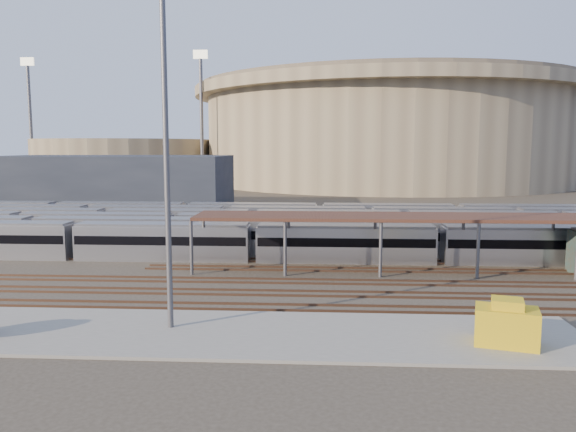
{
  "coord_description": "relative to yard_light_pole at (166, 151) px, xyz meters",
  "views": [
    {
      "loc": [
        3.77,
        -48.51,
        11.66
      ],
      "look_at": [
        0.21,
        12.0,
        4.17
      ],
      "focal_mm": 35.0,
      "sensor_mm": 36.0,
      "label": 1
    }
  ],
  "objects": [
    {
      "name": "yellow_equipment",
      "position": [
        20.37,
        -2.04,
        -10.09
      ],
      "size": [
        3.94,
        3.02,
        2.18
      ],
      "primitive_type": "cube",
      "rotation": [
        0.0,
        0.0,
        -0.27
      ],
      "color": "gold",
      "rests_on": "apron"
    },
    {
      "name": "inspection_shed",
      "position": [
        27.77,
        18.24,
        -6.4
      ],
      "size": [
        60.3,
        6.0,
        5.3
      ],
      "color": "#525257",
      "rests_on": "ground"
    },
    {
      "name": "subway_trains",
      "position": [
        2.86,
        32.74,
        -9.58
      ],
      "size": [
        127.06,
        23.9,
        3.6
      ],
      "color": "#B3B4B8",
      "rests_on": "ground"
    },
    {
      "name": "ground",
      "position": [
        5.77,
        14.24,
        -11.38
      ],
      "size": [
        420.0,
        420.0,
        0.0
      ],
      "primitive_type": "plane",
      "color": "#383026",
      "rests_on": "ground"
    },
    {
      "name": "yard_light_pole",
      "position": [
        0.0,
        0.0,
        0.0
      ],
      "size": [
        0.82,
        0.36,
        22.2
      ],
      "color": "#525257",
      "rests_on": "apron"
    },
    {
      "name": "service_building",
      "position": [
        -29.23,
        69.24,
        -6.38
      ],
      "size": [
        42.0,
        20.0,
        10.0
      ],
      "primitive_type": "cube",
      "color": "#1E232D",
      "rests_on": "ground"
    },
    {
      "name": "secondary_arena",
      "position": [
        -54.23,
        144.24,
        -4.38
      ],
      "size": [
        56.0,
        56.0,
        14.0
      ],
      "primitive_type": "cylinder",
      "color": "gray",
      "rests_on": "ground"
    },
    {
      "name": "floodlight_3",
      "position": [
        -4.23,
        174.24,
        9.27
      ],
      "size": [
        4.0,
        1.0,
        38.4
      ],
      "color": "#525257",
      "rests_on": "ground"
    },
    {
      "name": "empty_tracks",
      "position": [
        5.77,
        9.24,
        -11.29
      ],
      "size": [
        170.0,
        9.62,
        0.18
      ],
      "color": "#4C3323",
      "rests_on": "ground"
    },
    {
      "name": "apron",
      "position": [
        0.77,
        -0.76,
        -11.28
      ],
      "size": [
        50.0,
        9.0,
        0.2
      ],
      "primitive_type": "cube",
      "color": "gray",
      "rests_on": "ground"
    },
    {
      "name": "floodlight_1",
      "position": [
        -79.23,
        134.24,
        9.27
      ],
      "size": [
        4.0,
        1.0,
        38.4
      ],
      "color": "#525257",
      "rests_on": "ground"
    },
    {
      "name": "stadium",
      "position": [
        30.77,
        154.24,
        5.09
      ],
      "size": [
        124.0,
        124.0,
        32.5
      ],
      "color": "gray",
      "rests_on": "ground"
    },
    {
      "name": "floodlight_0",
      "position": [
        -24.23,
        124.24,
        9.27
      ],
      "size": [
        4.0,
        1.0,
        38.4
      ],
      "color": "#525257",
      "rests_on": "ground"
    }
  ]
}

